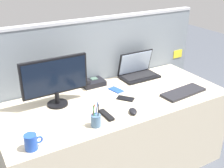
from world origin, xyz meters
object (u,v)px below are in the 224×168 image
Objects in this scene: desk_phone at (92,82)px; coffee_mug at (31,142)px; tv_remote at (106,115)px; desktop_monitor at (55,79)px; cell_phone_black_slab at (125,99)px; keyboard_main at (183,92)px; computer_mouse_right_hand at (133,111)px; cell_phone_white_slab at (169,74)px; laptop at (138,70)px; cell_phone_blue_case at (116,90)px; pen_cup at (96,120)px.

desk_phone is 1.80× the size of coffee_mug.
desktop_monitor is at bearing 123.58° from tv_remote.
desktop_monitor is 0.61m from cell_phone_black_slab.
coffee_mug is (-1.37, -0.11, 0.04)m from keyboard_main.
keyboard_main is at bearing -56.76° from cell_phone_black_slab.
computer_mouse_right_hand is at bearing -43.18° from desktop_monitor.
cell_phone_white_slab is (0.68, 0.24, 0.00)m from cell_phone_black_slab.
coffee_mug reaches higher than desk_phone.
laptop is 1.39m from coffee_mug.
desktop_monitor is at bearing -154.37° from desk_phone.
cell_phone_black_slab is at bearing -20.88° from desktop_monitor.
coffee_mug reaches higher than cell_phone_blue_case.
cell_phone_black_slab is 1.22× the size of coffee_mug.
desk_phone is 1.01m from coffee_mug.
desk_phone is 1.24× the size of tv_remote.
pen_cup reaches higher than cell_phone_blue_case.
cell_phone_black_slab is at bearing 29.35° from tv_remote.
desktop_monitor is 3.63× the size of cell_phone_white_slab.
computer_mouse_right_hand is (0.46, -0.43, -0.21)m from desktop_monitor.
laptop is 3.19× the size of coffee_mug.
keyboard_main is at bearing -1.47° from tv_remote.
desk_phone is at bearing 68.08° from cell_phone_black_slab.
tv_remote reaches higher than cell_phone_black_slab.
coffee_mug is at bearing 159.15° from cell_phone_black_slab.
coffee_mug is at bearing 179.85° from keyboard_main.
desktop_monitor is 5.38× the size of computer_mouse_right_hand.
coffee_mug is (-0.47, -0.03, 0.00)m from pen_cup.
computer_mouse_right_hand reaches higher than cell_phone_black_slab.
desk_phone is 0.81m from cell_phone_white_slab.
cell_phone_blue_case is 0.90× the size of cell_phone_white_slab.
tv_remote is (-0.95, -0.40, 0.01)m from cell_phone_white_slab.
coffee_mug reaches higher than keyboard_main.
pen_cup is 0.47m from coffee_mug.
keyboard_main is at bearing 28.73° from computer_mouse_right_hand.
tv_remote reaches higher than cell_phone_white_slab.
cell_phone_blue_case is 1.00m from coffee_mug.
cell_phone_white_slab is 1.04m from tv_remote.
desk_phone is at bearing 109.66° from cell_phone_blue_case.
pen_cup is 1.24× the size of cell_phone_white_slab.
cell_phone_blue_case is (0.42, 0.43, -0.04)m from pen_cup.
computer_mouse_right_hand is 0.69× the size of cell_phone_black_slab.
cell_phone_white_slab is at bearing -7.75° from cell_phone_blue_case.
cell_phone_black_slab is 0.32m from tv_remote.
keyboard_main is at bearing -75.91° from laptop.
coffee_mug is (-1.24, -0.63, -0.02)m from laptop.
desk_phone is 0.26m from cell_phone_blue_case.
desktop_monitor is at bearing -170.49° from laptop.
keyboard_main is 2.29× the size of pen_cup.
desktop_monitor is 3.17× the size of tv_remote.
coffee_mug is (-0.89, -0.46, 0.05)m from cell_phone_blue_case.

